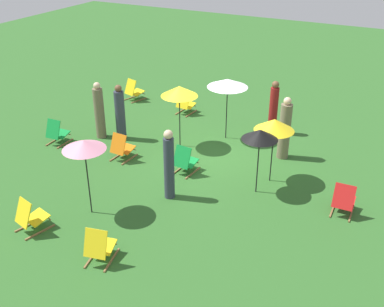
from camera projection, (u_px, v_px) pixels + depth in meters
ground_plane at (210, 152)px, 14.11m from camera, size 40.00×40.00×0.00m
deckchair_0 at (30, 217)px, 10.48m from camera, size 0.65×0.86×0.83m
deckchair_1 at (57, 133)px, 14.46m from camera, size 0.50×0.77×0.83m
deckchair_2 at (134, 91)px, 17.85m from camera, size 0.67×0.86×0.83m
deckchair_3 at (185, 161)px, 12.84m from camera, size 0.54×0.80×0.83m
deckchair_5 at (344, 200)px, 11.08m from camera, size 0.50×0.77×0.83m
deckchair_6 at (122, 148)px, 13.54m from camera, size 0.52×0.79×0.83m
deckchair_7 at (185, 104)px, 16.65m from camera, size 0.53×0.79×0.83m
deckchair_8 at (99, 246)px, 9.55m from camera, size 0.63×0.84×0.83m
umbrella_0 at (260, 135)px, 11.36m from camera, size 0.91×0.91×1.77m
umbrella_1 at (179, 91)px, 13.67m from camera, size 1.10×1.10×1.94m
umbrella_2 at (228, 83)px, 14.15m from camera, size 1.25×1.25×1.97m
umbrella_3 at (274, 125)px, 11.86m from camera, size 1.04×1.04×1.80m
umbrella_4 at (84, 145)px, 10.45m from camera, size 1.00×1.00×1.93m
person_0 at (120, 114)px, 14.55m from camera, size 0.42×0.42×1.80m
person_1 at (169, 165)px, 11.48m from camera, size 0.29×0.29×1.87m
person_2 at (285, 130)px, 13.42m from camera, size 0.47×0.47×1.88m
person_3 at (273, 108)px, 14.95m from camera, size 0.35×0.35×1.77m
person_4 at (99, 112)px, 14.66m from camera, size 0.41×0.41×1.84m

